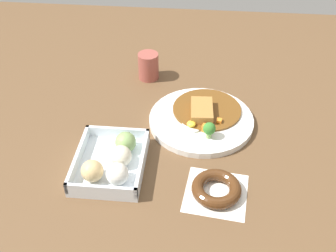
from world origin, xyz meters
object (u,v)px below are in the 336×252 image
Objects in this scene: chocolate_ring_donut at (216,189)px; coffee_mug at (148,66)px; curry_plate at (202,119)px; donut_box at (112,162)px.

chocolate_ring_donut is 0.52m from coffee_mug.
coffee_mug is (0.21, 0.18, 0.03)m from curry_plate.
coffee_mug reaches higher than donut_box.
curry_plate is 0.28m from coffee_mug.
curry_plate is 1.38× the size of donut_box.
donut_box is at bearing 78.07° from chocolate_ring_donut.
curry_plate reaches higher than chocolate_ring_donut.
chocolate_ring_donut is at bearing -155.07° from coffee_mug.
curry_plate is at bearing 9.04° from chocolate_ring_donut.
donut_box is 0.42m from coffee_mug.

